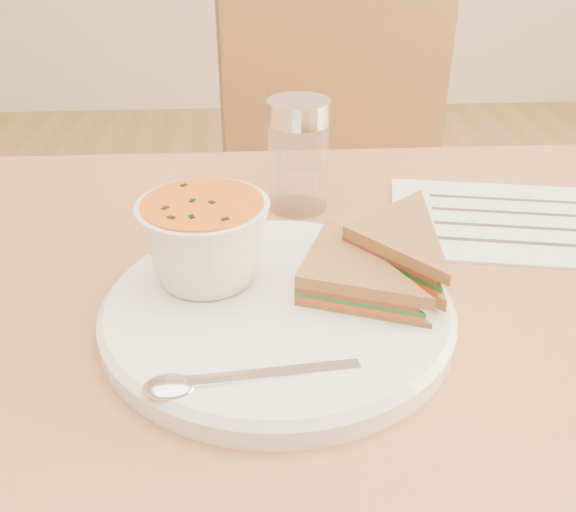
{
  "coord_description": "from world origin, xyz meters",
  "views": [
    {
      "loc": [
        -0.11,
        -0.49,
        1.07
      ],
      "look_at": [
        -0.08,
        -0.03,
        0.8
      ],
      "focal_mm": 40.0,
      "sensor_mm": 36.0,
      "label": 1
    }
  ],
  "objects_px": {
    "condiment_shaker": "(298,156)",
    "plate": "(278,311)",
    "soup_bowl": "(205,245)",
    "chair_far": "(372,261)"
  },
  "relations": [
    {
      "from": "soup_bowl",
      "to": "condiment_shaker",
      "type": "xyz_separation_m",
      "value": [
        0.09,
        0.18,
        0.01
      ]
    },
    {
      "from": "plate",
      "to": "soup_bowl",
      "type": "distance_m",
      "value": 0.08
    },
    {
      "from": "chair_far",
      "to": "condiment_shaker",
      "type": "relative_size",
      "value": 7.93
    },
    {
      "from": "chair_far",
      "to": "soup_bowl",
      "type": "height_order",
      "value": "chair_far"
    },
    {
      "from": "condiment_shaker",
      "to": "plate",
      "type": "bearing_deg",
      "value": -98.74
    },
    {
      "from": "plate",
      "to": "soup_bowl",
      "type": "bearing_deg",
      "value": 148.93
    },
    {
      "from": "plate",
      "to": "soup_bowl",
      "type": "xyz_separation_m",
      "value": [
        -0.06,
        0.04,
        0.05
      ]
    },
    {
      "from": "condiment_shaker",
      "to": "soup_bowl",
      "type": "bearing_deg",
      "value": -117.0
    },
    {
      "from": "plate",
      "to": "condiment_shaker",
      "type": "bearing_deg",
      "value": 81.26
    },
    {
      "from": "soup_bowl",
      "to": "condiment_shaker",
      "type": "distance_m",
      "value": 0.2
    }
  ]
}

